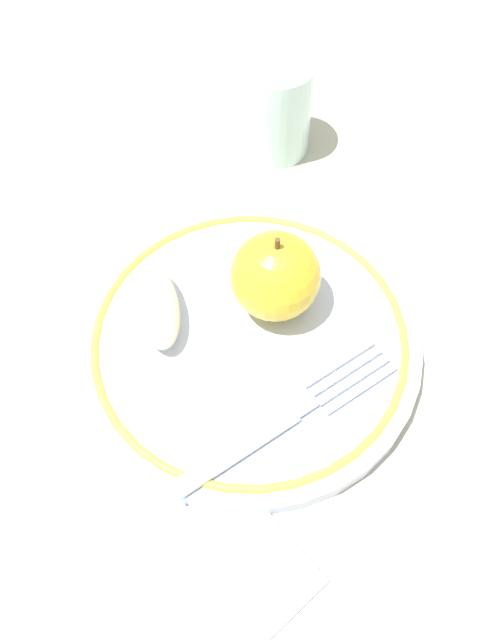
{
  "coord_description": "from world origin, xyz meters",
  "views": [
    {
      "loc": [
        -0.06,
        -0.23,
        0.4
      ],
      "look_at": [
        -0.0,
        -0.01,
        0.04
      ],
      "focal_mm": 35.0,
      "sensor_mm": 36.0,
      "label": 1
    }
  ],
  "objects_px": {
    "fork": "(278,424)",
    "napkin_folded": "(167,589)",
    "drinking_glass": "(276,108)",
    "apple_slice_front": "(156,305)",
    "apple_red_whole": "(275,276)",
    "plate": "(249,341)"
  },
  "relations": [
    {
      "from": "apple_red_whole",
      "to": "napkin_folded",
      "type": "height_order",
      "value": "apple_red_whole"
    },
    {
      "from": "plate",
      "to": "fork",
      "type": "distance_m",
      "value": 0.07
    },
    {
      "from": "drinking_glass",
      "to": "apple_slice_front",
      "type": "bearing_deg",
      "value": -129.64
    },
    {
      "from": "apple_red_whole",
      "to": "drinking_glass",
      "type": "relative_size",
      "value": 0.84
    },
    {
      "from": "apple_slice_front",
      "to": "drinking_glass",
      "type": "relative_size",
      "value": 0.86
    },
    {
      "from": "plate",
      "to": "fork",
      "type": "xyz_separation_m",
      "value": [
        0.0,
        -0.07,
        0.01
      ]
    },
    {
      "from": "apple_slice_front",
      "to": "fork",
      "type": "xyz_separation_m",
      "value": [
        0.06,
        -0.11,
        -0.01
      ]
    },
    {
      "from": "plate",
      "to": "apple_red_whole",
      "type": "height_order",
      "value": "apple_red_whole"
    },
    {
      "from": "fork",
      "to": "plate",
      "type": "bearing_deg",
      "value": 71.07
    },
    {
      "from": "apple_red_whole",
      "to": "napkin_folded",
      "type": "xyz_separation_m",
      "value": [
        -0.12,
        -0.17,
        -0.05
      ]
    },
    {
      "from": "apple_slice_front",
      "to": "fork",
      "type": "distance_m",
      "value": 0.12
    },
    {
      "from": "fork",
      "to": "napkin_folded",
      "type": "xyz_separation_m",
      "value": [
        -0.09,
        -0.08,
        -0.02
      ]
    },
    {
      "from": "apple_slice_front",
      "to": "fork",
      "type": "height_order",
      "value": "apple_slice_front"
    },
    {
      "from": "apple_slice_front",
      "to": "napkin_folded",
      "type": "bearing_deg",
      "value": -7.79
    },
    {
      "from": "fork",
      "to": "drinking_glass",
      "type": "xyz_separation_m",
      "value": [
        0.08,
        0.27,
        0.02
      ]
    },
    {
      "from": "apple_slice_front",
      "to": "fork",
      "type": "bearing_deg",
      "value": 31.46
    },
    {
      "from": "apple_red_whole",
      "to": "apple_slice_front",
      "type": "bearing_deg",
      "value": 172.44
    },
    {
      "from": "apple_slice_front",
      "to": "napkin_folded",
      "type": "height_order",
      "value": "apple_slice_front"
    },
    {
      "from": "drinking_glass",
      "to": "apple_red_whole",
      "type": "bearing_deg",
      "value": -106.59
    },
    {
      "from": "apple_red_whole",
      "to": "napkin_folded",
      "type": "bearing_deg",
      "value": -123.99
    },
    {
      "from": "napkin_folded",
      "to": "fork",
      "type": "bearing_deg",
      "value": 40.25
    },
    {
      "from": "plate",
      "to": "napkin_folded",
      "type": "relative_size",
      "value": 1.63
    }
  ]
}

